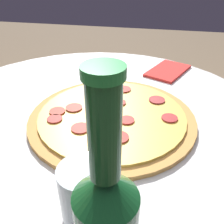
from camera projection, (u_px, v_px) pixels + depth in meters
The scene contains 4 objects.
table at pixel (95, 174), 0.70m from camera, with size 0.88×0.88×0.78m.
pizza at pixel (112, 116), 0.57m from camera, with size 0.38×0.38×0.02m.
drinking_glass at pixel (85, 194), 0.34m from camera, with size 0.07×0.07×0.09m.
napkin at pixel (168, 71), 0.80m from camera, with size 0.18×0.15×0.01m.
Camera 1 is at (-0.48, -0.15, 1.10)m, focal length 40.00 mm.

